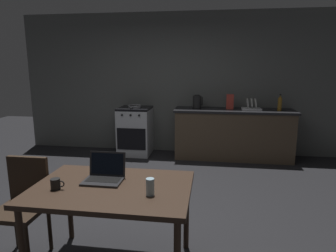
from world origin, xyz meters
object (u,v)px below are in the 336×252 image
at_px(laptop, 104,175).
at_px(electric_kettle, 197,102).
at_px(coffee_mug, 56,184).
at_px(dish_rack, 251,107).
at_px(dining_table, 112,194).
at_px(bottle, 280,103).
at_px(frying_pan, 134,106).
at_px(stove_oven, 135,131).
at_px(drinking_glass, 150,187).
at_px(cereal_box, 230,102).
at_px(chair, 24,201).

distance_m(laptop, electric_kettle, 3.27).
bearing_deg(coffee_mug, dish_rack, 60.82).
xyz_separation_m(dining_table, bottle, (1.98, 3.26, 0.38)).
bearing_deg(electric_kettle, dining_table, -98.97).
bearing_deg(frying_pan, dish_rack, 0.75).
height_order(bottle, dish_rack, bottle).
bearing_deg(stove_oven, frying_pan, -89.95).
bearing_deg(drinking_glass, coffee_mug, -179.81).
bearing_deg(frying_pan, bottle, -0.47).
bearing_deg(drinking_glass, electric_kettle, 87.01).
relative_size(dining_table, cereal_box, 4.70).
bearing_deg(dining_table, drinking_glass, -19.51).
relative_size(stove_oven, frying_pan, 2.14).
xyz_separation_m(cereal_box, dish_rack, (0.38, -0.02, -0.09)).
xyz_separation_m(bottle, dish_rack, (-0.48, 0.05, -0.09)).
height_order(electric_kettle, dish_rack, electric_kettle).
distance_m(dining_table, frying_pan, 3.35).
xyz_separation_m(chair, electric_kettle, (1.37, 3.24, 0.52)).
distance_m(stove_oven, dining_table, 3.38).
xyz_separation_m(coffee_mug, drinking_glass, (0.76, 0.00, 0.02)).
relative_size(chair, laptop, 2.82).
bearing_deg(coffee_mug, stove_oven, 94.14).
bearing_deg(cereal_box, stove_oven, -179.28).
height_order(stove_oven, coffee_mug, stove_oven).
relative_size(chair, cereal_box, 3.32).
xyz_separation_m(electric_kettle, dish_rack, (0.98, -0.00, -0.07)).
bearing_deg(stove_oven, laptop, -80.01).
relative_size(bottle, drinking_glass, 2.26).
height_order(chair, electric_kettle, electric_kettle).
height_order(drinking_glass, cereal_box, cereal_box).
bearing_deg(bottle, cereal_box, 175.34).
height_order(stove_oven, laptop, laptop).
bearing_deg(dish_rack, dining_table, -114.41).
height_order(stove_oven, bottle, bottle).
xyz_separation_m(electric_kettle, bottle, (1.46, -0.05, 0.02)).
relative_size(frying_pan, dish_rack, 1.26).
height_order(dining_table, bottle, bottle).
distance_m(dining_table, chair, 0.87).
bearing_deg(electric_kettle, cereal_box, 1.92).
height_order(stove_oven, dish_rack, dish_rack).
bearing_deg(frying_pan, chair, -93.33).
xyz_separation_m(laptop, cereal_box, (1.22, 3.22, 0.26)).
relative_size(stove_oven, dining_table, 0.72).
relative_size(frying_pan, cereal_box, 1.58).
distance_m(frying_pan, cereal_box, 1.79).
relative_size(stove_oven, bottle, 3.12).
xyz_separation_m(dining_table, coffee_mug, (-0.42, -0.12, 0.11)).
relative_size(coffee_mug, drinking_glass, 0.88).
xyz_separation_m(coffee_mug, cereal_box, (1.53, 3.45, 0.26)).
bearing_deg(laptop, cereal_box, 71.27).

